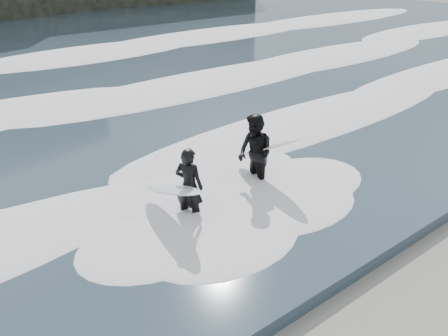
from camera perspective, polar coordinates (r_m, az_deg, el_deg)
The scene contains 4 objects.
foam_near at distance 12.80m, azimuth -11.16°, elevation -1.17°, with size 60.00×3.20×0.20m, color white.
foam_mid at distance 18.88m, azimuth -21.77°, elevation 6.02°, with size 60.00×4.00×0.24m, color white.
surfer_left at distance 11.00m, azimuth -4.42°, elevation -2.18°, with size 1.10×2.18×1.82m.
surfer_right at distance 12.43m, azimuth 3.68°, elevation 1.63°, with size 1.25×2.04×2.03m.
Camera 1 is at (-5.35, -1.28, 5.83)m, focal length 40.00 mm.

